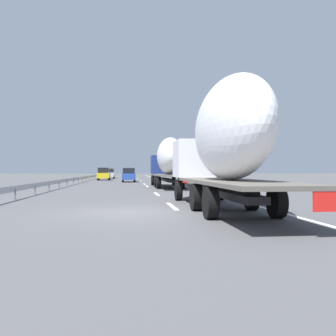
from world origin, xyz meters
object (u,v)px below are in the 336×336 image
object	(u,v)px
truck_lead	(168,160)
truck_trailing	(223,141)
car_silver_hatch	(109,174)
car_blue_sedan	(129,175)
car_white_van	(128,173)
car_yellow_coupe	(104,174)
road_sign	(179,165)

from	to	relation	value
truck_lead	truck_trailing	bearing A→B (deg)	180.00
truck_lead	car_silver_hatch	bearing A→B (deg)	10.70
car_blue_sedan	car_white_van	xyz separation A→B (m)	(46.47, 0.07, 0.03)
car_yellow_coupe	road_sign	size ratio (longest dim) A/B	1.44
car_white_van	car_blue_sedan	bearing A→B (deg)	-179.91
truck_trailing	car_white_van	bearing A→B (deg)	2.54
car_blue_sedan	road_sign	size ratio (longest dim) A/B	1.35
car_blue_sedan	car_yellow_coupe	bearing A→B (deg)	21.94
truck_trailing	road_sign	distance (m)	33.41
car_white_van	car_yellow_coupe	size ratio (longest dim) A/B	0.98
car_blue_sedan	truck_trailing	bearing A→B (deg)	-174.20
truck_lead	road_sign	size ratio (longest dim) A/B	3.97
car_blue_sedan	road_sign	xyz separation A→B (m)	(-1.56, -6.64, 1.32)
road_sign	truck_trailing	bearing A→B (deg)	174.68
truck_lead	car_silver_hatch	world-z (taller)	truck_lead
car_blue_sedan	road_sign	distance (m)	6.95
road_sign	car_yellow_coupe	bearing A→B (deg)	43.01
road_sign	truck_lead	bearing A→B (deg)	167.83
car_silver_hatch	car_blue_sedan	bearing A→B (deg)	-170.63
car_white_van	car_silver_hatch	size ratio (longest dim) A/B	1.04
car_yellow_coupe	car_white_van	bearing A→B (deg)	-6.02
truck_lead	car_white_van	bearing A→B (deg)	3.31
truck_trailing	car_silver_hatch	distance (m)	57.25
truck_trailing	car_yellow_coupe	xyz separation A→B (m)	(44.60, 7.48, -1.73)
car_white_van	car_yellow_coupe	distance (m)	36.90
car_blue_sedan	car_silver_hatch	world-z (taller)	car_silver_hatch
truck_lead	car_blue_sedan	bearing A→B (deg)	12.52
truck_lead	truck_trailing	xyz separation A→B (m)	(-18.89, 0.00, 0.23)
car_white_van	car_yellow_coupe	bearing A→B (deg)	173.98
road_sign	car_blue_sedan	bearing A→B (deg)	76.75
road_sign	car_silver_hatch	bearing A→B (deg)	23.57
car_yellow_coupe	road_sign	bearing A→B (deg)	-136.99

